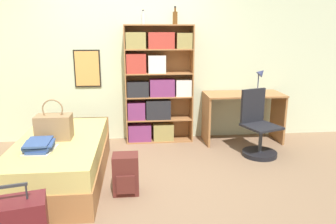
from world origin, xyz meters
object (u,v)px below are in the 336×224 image
bed (62,159)px  handbag (54,126)px  backpack (126,174)px  desk (243,108)px  bottle_brown (175,17)px  book_stack_on_bed (39,146)px  desk_lamp (261,76)px  bookcase (155,86)px  desk_chair (258,135)px  bottle_green (143,19)px

bed → handbag: size_ratio=4.05×
backpack → bed: bearing=151.7°
desk → bottle_brown: bearing=172.4°
book_stack_on_bed → desk_lamp: 3.39m
book_stack_on_bed → desk_lamp: (2.95, 1.60, 0.46)m
book_stack_on_bed → bookcase: size_ratio=0.21×
book_stack_on_bed → desk: (2.66, 1.51, -0.02)m
bookcase → desk: (1.36, -0.14, -0.35)m
bookcase → book_stack_on_bed: bearing=-128.2°
book_stack_on_bed → desk_chair: size_ratio=0.42×
bottle_brown → desk: size_ratio=0.21×
book_stack_on_bed → desk_chair: 2.87m
desk → bookcase: bearing=174.0°
bookcase → desk_chair: size_ratio=1.95×
bottle_brown → desk_lamp: bearing=-2.1°
desk_lamp → book_stack_on_bed: bearing=-151.5°
bookcase → desk_chair: bearing=-27.5°
handbag → backpack: bearing=-26.6°
desk → desk_lamp: (0.29, 0.09, 0.49)m
desk_chair → desk_lamp: bearing=70.3°
bed → handbag: handbag is taller
bookcase → desk: bearing=-6.0°
bed → desk_chair: desk_chair is taller
desk → backpack: bearing=-139.1°
handbag → desk_lamp: desk_lamp is taller
handbag → desk_lamp: 3.15m
book_stack_on_bed → backpack: book_stack_on_bed is taller
bottle_green → bottle_brown: 0.47m
handbag → desk_chair: handbag is taller
bottle_brown → backpack: (-0.72, -1.69, -1.68)m
bookcase → desk_chair: bookcase is taller
book_stack_on_bed → desk_chair: desk_chair is taller
desk_lamp → bookcase: bearing=178.3°
bottle_green → backpack: bottle_green is taller
bottle_brown → desk_chair: size_ratio=0.28×
bed → backpack: bed is taller
book_stack_on_bed → bookcase: (1.30, 1.65, 0.33)m
bed → desk_chair: size_ratio=2.04×
bed → handbag: bearing=-179.1°
handbag → book_stack_on_bed: (-0.07, -0.37, -0.10)m
desk_lamp → desk_chair: (-0.24, -0.68, -0.73)m
book_stack_on_bed → bottle_brown: bearing=45.8°
desk_lamp → bed: bearing=-156.4°
desk_chair → bed: bearing=-168.0°
handbag → bottle_green: size_ratio=2.26×
bottle_green → desk_lamp: size_ratio=0.53×
desk → backpack: desk is taller
desk_lamp → backpack: desk_lamp is taller
handbag → bottle_brown: 2.35m
handbag → bottle_brown: (1.53, 1.28, 1.24)m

